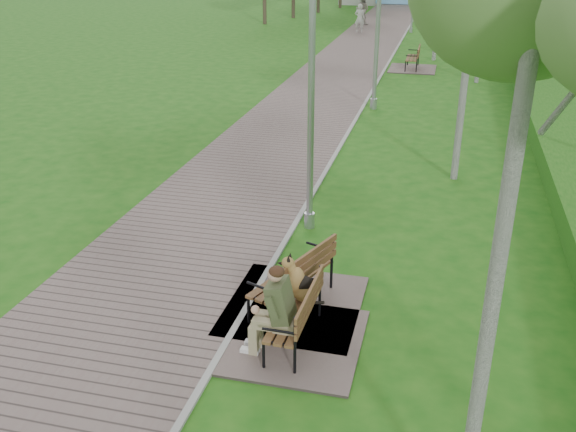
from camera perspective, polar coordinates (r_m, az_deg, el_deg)
name	(u,v)px	position (r m, az deg, el deg)	size (l,w,h in m)	color
walkway	(337,75)	(26.85, 4.42, 12.41)	(3.50, 67.00, 0.04)	#74645E
kerb	(380,77)	(26.61, 8.21, 12.15)	(0.10, 67.00, 0.05)	#999993
bench_main	(289,317)	(9.05, 0.06, -8.94)	(1.84, 2.04, 1.60)	#74645E
bench_second	(292,293)	(10.00, 0.37, -6.88)	(2.03, 2.25, 1.25)	#74645E
bench_third	(412,64)	(28.43, 10.96, 13.12)	(1.93, 2.15, 1.19)	#74645E
lamp_post_near	(311,104)	(11.88, 2.07, 9.95)	(0.21, 0.21, 5.33)	#9C9EA3
lamp_post_second	(378,23)	(21.17, 8.00, 16.63)	(0.23, 0.23, 5.87)	#9C9EA3
pedestrian_near	(360,18)	(38.74, 6.39, 17.07)	(0.59, 0.39, 1.61)	white
pedestrian_far	(362,10)	(42.22, 6.62, 17.75)	(0.88, 0.69, 1.81)	#9F968B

